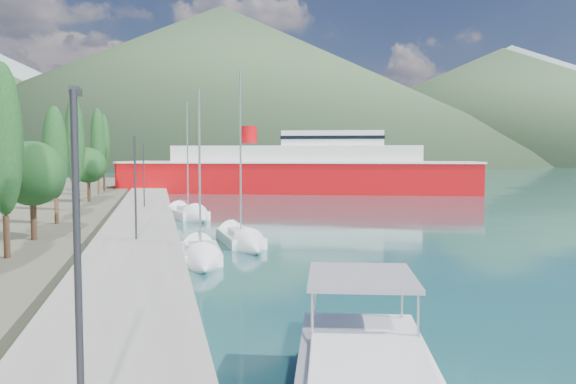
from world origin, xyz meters
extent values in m
plane|color=#184A4C|center=(0.00, 120.00, 0.00)|extent=(1400.00, 1400.00, 0.00)
cube|color=gray|center=(-9.00, 26.00, 0.40)|extent=(5.00, 88.00, 0.80)
cone|color=gray|center=(80.00, 680.00, 90.00)|extent=(760.00, 760.00, 180.00)
cone|color=gray|center=(420.00, 600.00, 70.00)|extent=(640.00, 640.00, 140.00)
cone|color=#32492E|center=(40.00, 400.00, 57.50)|extent=(480.00, 480.00, 115.00)
cone|color=#32492E|center=(260.00, 380.00, 45.00)|extent=(420.00, 420.00, 90.00)
cylinder|color=#47301E|center=(-14.98, 10.54, 1.75)|extent=(0.30, 0.30, 2.10)
ellipsoid|color=#18411A|center=(-14.98, 10.54, 6.54)|extent=(1.80, 1.80, 7.46)
cylinder|color=#47301E|center=(-14.98, 16.73, 1.91)|extent=(0.36, 0.36, 2.41)
sphere|color=#18411A|center=(-14.98, 16.73, 4.66)|extent=(3.86, 3.86, 3.86)
cylinder|color=#47301E|center=(-14.98, 24.55, 1.65)|extent=(0.30, 0.30, 1.90)
ellipsoid|color=#18411A|center=(-14.98, 24.55, 5.96)|extent=(1.80, 1.80, 6.72)
cylinder|color=#47301E|center=(-14.98, 34.78, 1.83)|extent=(0.30, 0.30, 2.26)
ellipsoid|color=#18411A|center=(-14.98, 34.78, 6.96)|extent=(1.80, 1.80, 8.00)
cylinder|color=#47301E|center=(-14.98, 44.56, 1.90)|extent=(0.36, 0.36, 2.39)
sphere|color=#18411A|center=(-14.98, 44.56, 4.62)|extent=(3.83, 3.83, 3.83)
cylinder|color=#47301E|center=(-14.98, 55.07, 1.90)|extent=(0.30, 0.30, 2.40)
ellipsoid|color=#18411A|center=(-14.98, 55.07, 7.34)|extent=(1.80, 1.80, 8.50)
cylinder|color=#47301E|center=(-14.98, 62.82, 1.88)|extent=(0.30, 0.30, 2.36)
ellipsoid|color=#18411A|center=(-14.98, 62.82, 7.25)|extent=(1.80, 1.80, 8.37)
cylinder|color=#2D2D33|center=(-9.00, -9.69, 3.80)|extent=(0.12, 0.12, 6.00)
cube|color=#2D2D33|center=(-9.00, -9.44, 6.80)|extent=(0.15, 0.50, 0.12)
cylinder|color=#2D2D33|center=(-9.00, 14.76, 3.80)|extent=(0.12, 0.12, 6.00)
cube|color=#2D2D33|center=(-9.00, 15.01, 6.80)|extent=(0.15, 0.50, 0.12)
cylinder|color=#2D2D33|center=(-9.00, 36.02, 3.80)|extent=(0.12, 0.12, 6.00)
cube|color=#2D2D33|center=(-9.00, 36.27, 6.80)|extent=(0.15, 0.50, 0.12)
cube|color=silver|center=(-3.80, -9.24, 1.61)|extent=(3.26, 4.07, 0.44)
cube|color=slate|center=(-2.96, -6.53, 2.83)|extent=(3.32, 3.63, 0.11)
cube|color=silver|center=(-5.49, 11.86, 0.23)|extent=(2.23, 5.18, 0.82)
cube|color=silver|center=(-5.50, 11.52, 0.77)|extent=(1.31, 2.08, 0.32)
cylinder|color=silver|center=(-5.50, 11.52, 4.97)|extent=(0.12, 0.12, 8.66)
cone|color=silver|center=(-5.57, 8.58, 0.23)|extent=(2.16, 2.44, 2.10)
cube|color=silver|center=(-2.54, 17.01, 0.24)|extent=(2.54, 6.14, 0.85)
cube|color=silver|center=(-2.52, 16.61, 0.80)|extent=(1.45, 2.48, 0.33)
cylinder|color=silver|center=(-2.52, 16.61, 5.85)|extent=(0.12, 0.12, 10.38)
cone|color=silver|center=(-2.30, 13.16, 0.24)|extent=(2.34, 2.94, 2.17)
cube|color=silver|center=(-5.15, 32.64, 0.27)|extent=(3.84, 6.13, 0.97)
cube|color=silver|center=(-5.05, 32.27, 0.92)|extent=(2.02, 2.58, 0.38)
cylinder|color=silver|center=(-5.05, 32.27, 5.63)|extent=(0.12, 0.12, 9.75)
cone|color=silver|center=(-4.23, 29.12, 0.27)|extent=(3.08, 3.20, 2.49)
cube|color=#B9070D|center=(13.05, 64.08, 2.02)|extent=(53.93, 28.54, 5.15)
cube|color=silver|center=(13.05, 64.08, 4.60)|extent=(54.39, 28.98, 0.28)
cube|color=silver|center=(13.05, 64.08, 5.70)|extent=(37.74, 21.15, 2.76)
cube|color=silver|center=(18.24, 62.21, 8.19)|extent=(16.38, 11.52, 2.21)
cylinder|color=#B9070D|center=(6.13, 66.59, 8.83)|extent=(2.39, 2.39, 2.58)
camera|label=1|loc=(-7.73, -19.14, 5.78)|focal=35.00mm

